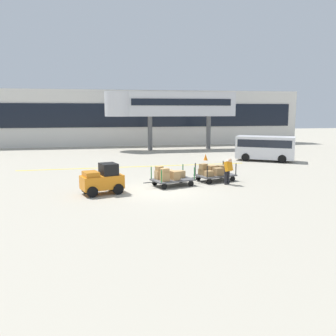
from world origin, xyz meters
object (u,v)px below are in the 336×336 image
Objects in this scene: baggage_cart_middle at (214,172)px; baggage_handler at (228,170)px; baggage_cart_lead at (170,176)px; shuttle_van at (265,146)px; baggage_tug at (103,180)px; safety_cone_near at (206,157)px.

baggage_handler is at bearing -69.80° from baggage_cart_middle.
shuttle_van is at bearing 40.87° from baggage_cart_lead.
baggage_cart_lead is (3.83, 1.25, -0.20)m from baggage_tug.
baggage_handler is 2.84× the size of safety_cone_near.
safety_cone_near is (-4.91, 1.26, -0.96)m from shuttle_van.
baggage_handler is 10.34m from safety_cone_near.
baggage_cart_lead is 3.40m from baggage_handler.
baggage_handler is (3.38, -0.26, 0.31)m from baggage_cart_lead.
shuttle_van is at bearing 53.38° from baggage_handler.
shuttle_van is (10.00, 8.66, 0.68)m from baggage_cart_lead.
shuttle_van reaches higher than baggage_cart_middle.
baggage_cart_lead is at bearing 18.13° from baggage_tug.
shuttle_van is 5.16m from safety_cone_near.
shuttle_van reaches higher than safety_cone_near.
baggage_tug is 7.11m from baggage_cart_middle.
baggage_tug reaches higher than safety_cone_near.
baggage_handler is at bearing -4.40° from baggage_cart_lead.
baggage_cart_lead is at bearing -139.13° from shuttle_van.
baggage_tug reaches higher than baggage_cart_middle.
baggage_tug is at bearing -161.87° from baggage_cart_lead.
shuttle_van is at bearing -14.44° from safety_cone_near.
shuttle_van reaches higher than baggage_cart_lead.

